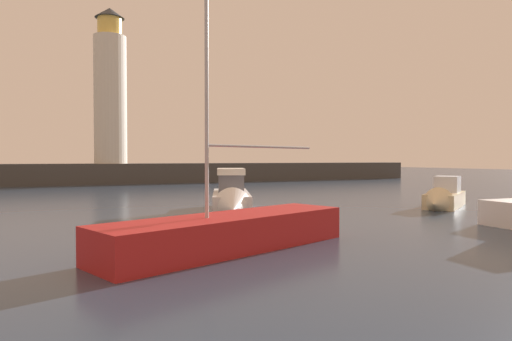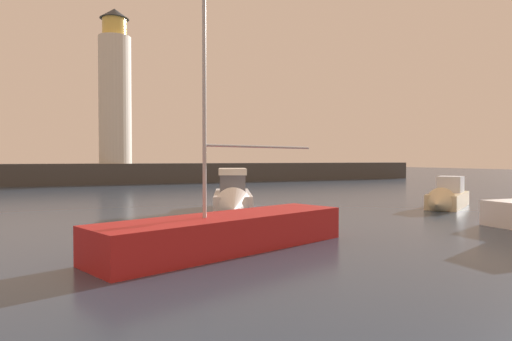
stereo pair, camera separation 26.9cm
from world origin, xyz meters
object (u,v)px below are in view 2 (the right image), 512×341
(lighthouse, at_px, (115,91))
(motorboat_0, at_px, (233,199))
(motorboat_1, at_px, (446,198))
(sailboat_moored, at_px, (227,231))

(lighthouse, bearing_deg, motorboat_0, -85.75)
(lighthouse, relative_size, motorboat_0, 2.27)
(motorboat_0, bearing_deg, motorboat_1, -12.91)
(motorboat_0, height_order, sailboat_moored, sailboat_moored)
(sailboat_moored, bearing_deg, motorboat_1, 21.00)
(lighthouse, relative_size, sailboat_moored, 1.34)
(motorboat_0, bearing_deg, lighthouse, 94.25)
(lighthouse, xyz_separation_m, sailboat_moored, (-1.24, -41.39, -10.35))
(motorboat_1, bearing_deg, sailboat_moored, -159.00)
(motorboat_0, xyz_separation_m, motorboat_1, (12.44, -2.85, -0.20))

